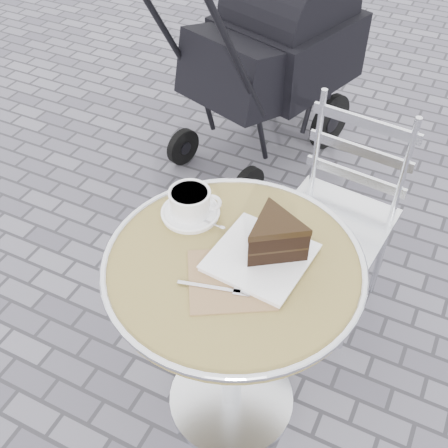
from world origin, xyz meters
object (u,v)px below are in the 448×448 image
at_px(cafe_table, 233,301).
at_px(bistro_chair, 347,191).
at_px(cake_plate_set, 271,242).
at_px(baby_stroller, 270,63).
at_px(cappuccino_set, 191,205).

relative_size(cafe_table, bistro_chair, 0.86).
height_order(cake_plate_set, baby_stroller, baby_stroller).
bearing_deg(cafe_table, cappuccino_set, 148.72).
distance_m(cafe_table, cappuccino_set, 0.31).
distance_m(cappuccino_set, baby_stroller, 1.40).
bearing_deg(cafe_table, baby_stroller, 108.83).
bearing_deg(cappuccino_set, bistro_chair, 33.91).
bearing_deg(bistro_chair, cake_plate_set, -90.11).
bearing_deg(cake_plate_set, bistro_chair, 89.52).
height_order(cafe_table, cappuccino_set, cappuccino_set).
bearing_deg(cafe_table, cake_plate_set, 37.76).
height_order(cake_plate_set, bistro_chair, same).
distance_m(cake_plate_set, baby_stroller, 1.54).
bearing_deg(baby_stroller, cafe_table, -53.64).
xyz_separation_m(bistro_chair, baby_stroller, (-0.64, 0.80, -0.02)).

